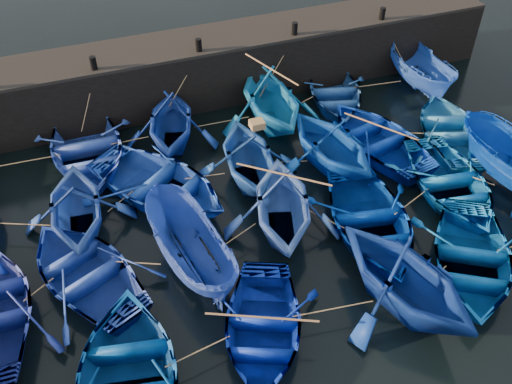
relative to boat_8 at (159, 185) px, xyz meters
name	(u,v)px	position (x,y,z in m)	size (l,w,h in m)	color
ground	(293,276)	(2.91, -4.83, -0.56)	(120.00, 120.00, 0.00)	black
quay_wall	(195,71)	(2.91, 5.67, 0.69)	(26.00, 2.50, 2.50)	black
quay_top	(193,42)	(2.91, 5.67, 2.00)	(26.00, 2.50, 0.12)	black
bollard_1	(93,63)	(-1.09, 4.77, 2.31)	(0.24, 0.24, 0.50)	black
bollard_2	(199,45)	(2.91, 4.77, 2.31)	(0.24, 0.24, 0.50)	black
bollard_3	(295,29)	(6.91, 4.77, 2.31)	(0.24, 0.24, 0.50)	black
bollard_4	(382,13)	(10.91, 4.77, 2.31)	(0.24, 0.24, 0.50)	black
boat_1	(86,149)	(-2.08, 2.83, 0.01)	(3.93, 5.50, 1.14)	blue
boat_2	(170,120)	(1.14, 2.82, 0.52)	(3.53, 4.10, 2.16)	navy
boat_3	(270,98)	(5.11, 2.74, 0.68)	(4.04, 4.69, 2.47)	blue
boat_4	(335,93)	(8.20, 3.25, -0.09)	(3.22, 4.50, 0.93)	#1F4E8D
boat_5	(420,71)	(12.10, 3.01, 0.32)	(1.71, 4.53, 1.75)	blue
boat_7	(76,206)	(-2.76, -0.71, 0.53)	(3.57, 4.14, 2.18)	#1F4290
boat_8	(159,185)	(0.00, 0.00, 0.00)	(3.85, 5.38, 1.12)	blue
boat_9	(249,155)	(3.18, -0.19, 0.55)	(3.64, 4.22, 2.22)	#194993
boat_10	(331,142)	(6.15, -0.55, 0.59)	(3.77, 4.37, 2.30)	#0841AA
boat_11	(379,138)	(8.34, -0.20, -0.04)	(3.57, 4.98, 1.03)	#042C9C
boat_12	(451,130)	(11.22, -0.67, -0.06)	(3.42, 4.78, 0.99)	blue
boat_14	(86,271)	(-2.87, -2.92, -0.05)	(3.47, 4.85, 1.01)	#1D3B9D
boat_15	(189,249)	(0.15, -3.47, 0.33)	(1.73, 4.59, 1.78)	#203F98
boat_16	(282,203)	(3.34, -2.86, 0.60)	(3.78, 4.38, 2.31)	blue
boat_17	(370,221)	(5.90, -4.01, -0.02)	(3.72, 5.20, 1.08)	#003097
boat_18	(450,184)	(9.37, -3.33, -0.04)	(3.55, 4.96, 1.03)	blue
boat_21	(129,378)	(-2.32, -6.82, 0.00)	(3.86, 5.39, 1.12)	navy
boat_22	(262,328)	(1.28, -6.52, -0.10)	(3.18, 4.44, 0.92)	#051E91
boat_23	(406,276)	(5.37, -6.81, 0.69)	(4.07, 4.72, 2.49)	navy
boat_24	(472,259)	(8.00, -6.42, -0.05)	(3.52, 4.92, 1.02)	#044C90
wooden_crate	(257,124)	(3.48, -0.19, 1.79)	(0.46, 0.41, 0.25)	olive
mooring_ropes	(235,158)	(2.76, 0.09, 0.31)	(18.67, 11.53, 2.10)	tan
loose_oars	(303,159)	(4.52, -1.71, 1.15)	(9.31, 11.34, 1.60)	#99724C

